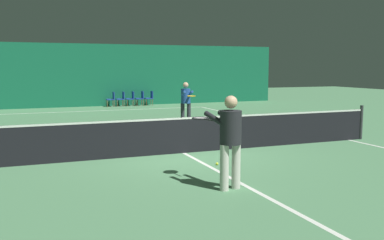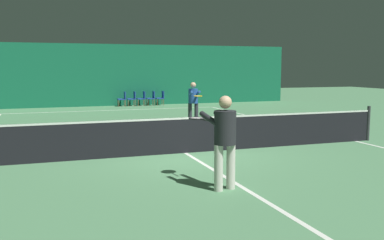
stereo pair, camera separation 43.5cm
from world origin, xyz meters
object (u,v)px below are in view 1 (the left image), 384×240
tennis_net (184,134)px  courtside_chair_2 (131,98)px  player_far (186,100)px  tennis_ball (217,164)px  courtside_chair_3 (140,97)px  courtside_chair_1 (121,98)px  courtside_chair_0 (111,98)px  player_near (229,135)px  courtside_chair_4 (150,97)px

tennis_net → courtside_chair_2: 14.14m
player_far → tennis_ball: player_far is taller
courtside_chair_2 → tennis_ball: courtside_chair_2 is taller
courtside_chair_2 → courtside_chair_3: 0.57m
player_far → courtside_chair_1: 8.48m
tennis_ball → courtside_chair_0: bearing=87.8°
player_near → courtside_chair_0: size_ratio=2.08×
player_far → tennis_ball: 7.50m
tennis_net → courtside_chair_0: bearing=86.7°
courtside_chair_1 → courtside_chair_2: (0.57, 0.00, 0.00)m
courtside_chair_1 → courtside_chair_3: (1.14, 0.00, 0.00)m
tennis_net → courtside_chair_3: 14.23m
tennis_ball → player_far: bearing=74.7°
courtside_chair_0 → courtside_chair_3: 1.71m
courtside_chair_0 → courtside_chair_3: bearing=90.0°
courtside_chair_0 → tennis_net: bearing=-3.3°
tennis_net → courtside_chair_2: bearing=82.1°
tennis_net → player_near: 3.49m
player_near → courtside_chair_2: bearing=-18.5°
courtside_chair_1 → courtside_chair_3: size_ratio=1.00×
player_near → courtside_chair_1: player_near is taller
tennis_net → courtside_chair_4: bearing=77.5°
player_near → courtside_chair_1: bearing=-16.6°
courtside_chair_4 → tennis_ball: size_ratio=12.73×
courtside_chair_3 → courtside_chair_4: size_ratio=1.00×
courtside_chair_1 → tennis_ball: bearing=-4.3°
courtside_chair_2 → tennis_ball: 15.71m
tennis_net → courtside_chair_1: bearing=84.4°
courtside_chair_1 → courtside_chair_4: 1.71m
player_near → tennis_ball: (0.61, 1.83, -0.98)m
player_far → courtside_chair_1: size_ratio=1.97×
courtside_chair_2 → courtside_chair_4: size_ratio=1.00×
tennis_ball → tennis_net: bearing=97.9°
courtside_chair_4 → courtside_chair_3: bearing=-90.0°
courtside_chair_3 → courtside_chair_0: bearing=-90.0°
tennis_net → courtside_chair_3: bearing=79.8°
player_near → courtside_chair_4: player_near is taller
player_near → tennis_ball: 2.17m
tennis_net → player_far: bearing=68.6°
courtside_chair_4 → tennis_ball: 15.88m
courtside_chair_1 → courtside_chair_2: 0.57m
player_near → player_far: bearing=-26.7°
player_near → tennis_ball: player_near is taller
courtside_chair_0 → courtside_chair_2: 1.14m
player_far → courtside_chair_3: size_ratio=1.97×
player_far → courtside_chair_1: player_far is taller
tennis_net → courtside_chair_0: size_ratio=14.29×
tennis_net → courtside_chair_4: size_ratio=14.29×
tennis_net → player_far: size_ratio=7.25×
player_near → courtside_chair_2: player_near is taller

